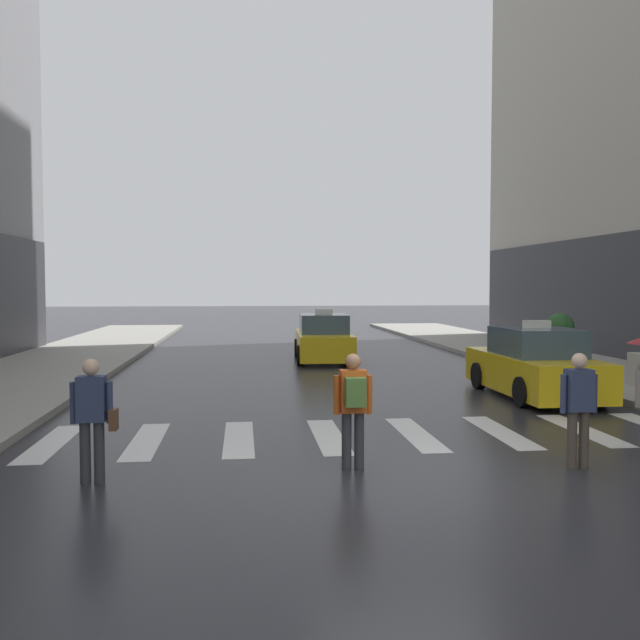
{
  "coord_description": "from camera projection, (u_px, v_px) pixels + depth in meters",
  "views": [
    {
      "loc": [
        -2.24,
        -8.56,
        2.6
      ],
      "look_at": [
        -0.35,
        8.0,
        1.77
      ],
      "focal_mm": 38.18,
      "sensor_mm": 36.0,
      "label": 1
    }
  ],
  "objects": [
    {
      "name": "taxi_second",
      "position": [
        323.0,
        340.0,
        23.64
      ],
      "size": [
        2.08,
        4.61,
        1.8
      ],
      "color": "yellow",
      "rests_on": "ground"
    },
    {
      "name": "taxi_lead",
      "position": [
        535.0,
        366.0,
        15.95
      ],
      "size": [
        1.94,
        4.55,
        1.8
      ],
      "color": "yellow",
      "rests_on": "ground"
    },
    {
      "name": "crosswalk_markings",
      "position": [
        372.0,
        435.0,
        11.85
      ],
      "size": [
        11.3,
        2.8,
        0.01
      ],
      "color": "silver",
      "rests_on": "ground"
    },
    {
      "name": "pedestrian_with_backpack",
      "position": [
        353.0,
        402.0,
        9.54
      ],
      "size": [
        0.55,
        0.43,
        1.65
      ],
      "color": "#333338",
      "rests_on": "ground"
    },
    {
      "name": "pedestrian_with_handbag",
      "position": [
        93.0,
        413.0,
        8.93
      ],
      "size": [
        0.6,
        0.24,
        1.65
      ],
      "color": "#333338",
      "rests_on": "ground"
    },
    {
      "name": "ground_plane",
      "position": [
        416.0,
        485.0,
        8.88
      ],
      "size": [
        160.0,
        160.0,
        0.0
      ],
      "primitive_type": "plane",
      "color": "#26262B"
    },
    {
      "name": "planter_mid_block",
      "position": [
        560.0,
        341.0,
        21.37
      ],
      "size": [
        1.1,
        1.1,
        1.6
      ],
      "color": "#A8A399",
      "rests_on": "curb_right"
    },
    {
      "name": "pedestrian_plain_coat",
      "position": [
        579.0,
        403.0,
        9.68
      ],
      "size": [
        0.55,
        0.24,
        1.65
      ],
      "color": "#473D33",
      "rests_on": "ground"
    }
  ]
}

